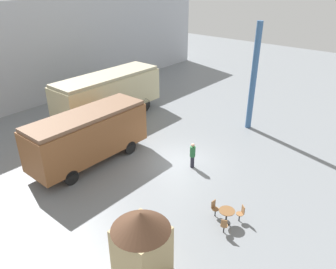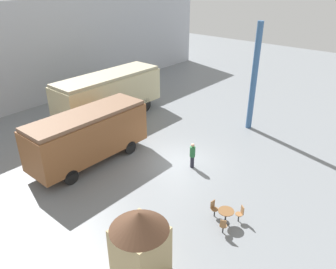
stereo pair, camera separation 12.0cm
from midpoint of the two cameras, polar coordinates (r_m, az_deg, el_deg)
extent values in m
plane|color=gray|center=(21.18, 1.69, -4.78)|extent=(80.00, 80.00, 0.00)
cube|color=#B2B7C1|center=(31.31, -22.28, 12.62)|extent=(44.00, 0.15, 9.00)
cube|color=beige|center=(27.25, -10.46, 7.07)|extent=(9.24, 2.89, 2.66)
cube|color=tan|center=(26.82, -10.72, 9.99)|extent=(9.06, 2.66, 0.24)
cylinder|color=black|center=(28.56, -4.17, 5.12)|extent=(1.23, 0.12, 1.23)
cylinder|color=black|center=(30.44, -7.96, 6.31)|extent=(1.23, 0.12, 1.23)
cylinder|color=black|center=(25.22, -12.92, 1.49)|extent=(1.23, 0.12, 1.23)
cylinder|color=black|center=(27.33, -16.51, 3.05)|extent=(1.23, 0.12, 1.23)
cube|color=brown|center=(20.93, -13.83, -0.18)|extent=(7.74, 2.57, 2.54)
cube|color=brown|center=(20.36, -14.25, 3.32)|extent=(7.59, 2.36, 0.24)
cylinder|color=black|center=(22.01, -6.72, -2.30)|extent=(0.92, 0.12, 0.92)
cylinder|color=black|center=(23.67, -10.83, -0.43)|extent=(0.92, 0.12, 0.92)
cylinder|color=black|center=(19.62, -16.60, -7.22)|extent=(0.92, 0.12, 0.92)
cylinder|color=black|center=(21.47, -20.34, -4.71)|extent=(0.92, 0.12, 0.92)
cylinder|color=black|center=(16.76, 9.81, -14.89)|extent=(0.44, 0.44, 0.02)
cylinder|color=black|center=(16.53, 9.91, -13.94)|extent=(0.08, 0.08, 0.71)
cylinder|color=brown|center=(16.29, 10.01, -12.95)|extent=(0.77, 0.77, 0.03)
cylinder|color=black|center=(16.12, 9.48, -15.92)|extent=(0.06, 0.06, 0.42)
cylinder|color=olive|center=(15.97, 9.54, -15.32)|extent=(0.36, 0.36, 0.03)
cube|color=olive|center=(15.71, 9.51, -15.07)|extent=(0.15, 0.28, 0.42)
cylinder|color=black|center=(16.87, 12.10, -13.94)|extent=(0.06, 0.06, 0.42)
cylinder|color=olive|center=(16.72, 12.18, -13.35)|extent=(0.36, 0.36, 0.03)
cube|color=olive|center=(16.64, 12.74, -12.66)|extent=(0.21, 0.25, 0.42)
cylinder|color=black|center=(16.95, 8.01, -13.32)|extent=(0.06, 0.06, 0.42)
cylinder|color=olive|center=(16.80, 8.06, -12.73)|extent=(0.36, 0.36, 0.03)
cube|color=olive|center=(16.74, 7.70, -11.89)|extent=(0.29, 0.08, 0.42)
cylinder|color=#262633|center=(20.50, 4.08, -4.74)|extent=(0.24, 0.24, 0.76)
cylinder|color=#266638|center=(20.13, 4.15, -2.98)|extent=(0.34, 0.34, 0.68)
sphere|color=tan|center=(19.91, 4.19, -1.86)|extent=(0.22, 0.22, 0.22)
cube|color=tan|center=(13.77, -4.84, -19.50)|extent=(1.80, 1.80, 2.20)
cone|color=#472D1E|center=(12.74, -5.10, -14.80)|extent=(2.34, 2.34, 0.80)
cylinder|color=#386093|center=(25.19, 14.55, 9.54)|extent=(0.44, 0.44, 8.00)
camera|label=1|loc=(0.06, -90.16, -0.08)|focal=35.00mm
camera|label=2|loc=(0.06, 89.84, 0.08)|focal=35.00mm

